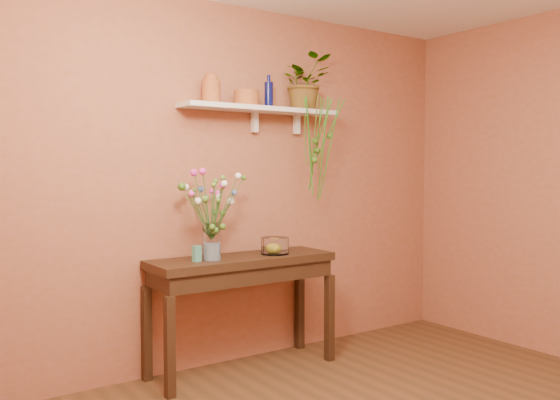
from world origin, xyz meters
The scene contains 13 objects.
room centered at (0.00, 0.00, 1.35)m, with size 4.04×4.04×2.70m.
sideboard centered at (-0.19, 1.76, 0.72)m, with size 1.38×0.44×0.84m.
wall_shelf centered at (0.06, 1.87, 1.92)m, with size 1.30×0.24×0.19m.
terracotta_jug centered at (-0.37, 1.88, 2.04)m, with size 0.13×0.13×0.22m.
terracotta_pot centered at (-0.09, 1.86, 1.99)m, with size 0.18×0.18×0.11m, color #AC6030.
blue_bottle centered at (0.11, 1.85, 2.04)m, with size 0.08×0.08×0.24m.
spider_plant centered at (0.48, 1.90, 2.16)m, with size 0.39×0.34×0.44m, color #3E6F1C.
plant_fronds centered at (0.50, 1.75, 1.67)m, with size 0.40×0.37×0.81m.
glass_vase centered at (-0.45, 1.73, 0.95)m, with size 0.13×0.13×0.26m.
bouquet centered at (-0.45, 1.73, 1.28)m, with size 0.52×0.47×0.50m.
glass_bowl centered at (0.07, 1.72, 0.89)m, with size 0.21×0.21×0.12m.
lemon centered at (0.07, 1.73, 0.88)m, with size 0.08×0.08×0.08m, color yellow.
carton centered at (-0.57, 1.72, 0.89)m, with size 0.05×0.04×0.11m, color teal.
Camera 1 is at (-2.39, -1.91, 1.47)m, focal length 38.04 mm.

